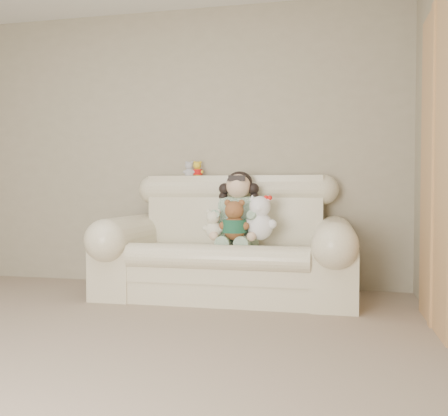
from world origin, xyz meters
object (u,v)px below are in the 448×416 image
white_cat (260,213)px  cream_teddy (213,221)px  brown_teddy (234,216)px  seated_child (239,208)px  sofa (227,236)px

white_cat → cream_teddy: white_cat is taller
brown_teddy → cream_teddy: (-0.18, 0.03, -0.05)m
cream_teddy → white_cat: bearing=20.0°
seated_child → cream_teddy: (-0.17, -0.21, -0.10)m
seated_child → cream_teddy: seated_child is taller
brown_teddy → cream_teddy: size_ratio=1.34×
white_cat → sofa: bearing=158.4°
seated_child → cream_teddy: bearing=-120.0°
seated_child → cream_teddy: 0.29m
white_cat → cream_teddy: 0.39m
seated_child → brown_teddy: (0.01, -0.24, -0.06)m
brown_teddy → cream_teddy: 0.19m
sofa → brown_teddy: 0.26m
cream_teddy → brown_teddy: bearing=5.4°
sofa → seated_child: bearing=42.8°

